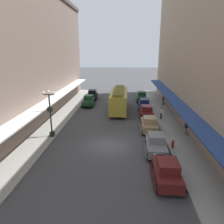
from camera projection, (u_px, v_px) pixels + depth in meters
The scene contains 17 objects.
ground_plane at pixel (108, 146), 21.44m from camera, with size 200.00×200.00×0.00m, color #424244.
sidewalk_left at pixel (37, 143), 21.88m from camera, with size 3.00×60.00×0.15m, color #99968E.
sidewalk_right at pixel (183, 147), 20.97m from camera, with size 3.00×60.00×0.15m, color #99968E.
parked_car_0 at pixel (142, 96), 39.62m from camera, with size 2.25×4.30×1.84m.
parked_car_1 at pixel (146, 111), 30.00m from camera, with size 2.17×4.27×1.84m.
parked_car_2 at pixel (156, 144), 19.58m from camera, with size 2.25×4.30×1.84m.
parked_car_3 at pixel (88, 101), 36.42m from camera, with size 2.17×4.27×1.84m.
parked_car_4 at pixel (144, 104), 34.04m from camera, with size 2.30×4.32×1.84m.
parked_car_5 at pixel (149, 124), 24.97m from camera, with size 2.20×4.28×1.84m.
parked_car_6 at pixel (167, 171), 15.23m from camera, with size 2.18×4.28×1.84m.
parked_car_7 at pixel (92, 95), 41.24m from camera, with size 2.24×4.29×1.84m.
streetcar at pixel (119, 99), 33.25m from camera, with size 2.64×9.63×3.46m.
lamp_post_with_clock at pixel (50, 112), 22.63m from camera, with size 1.42×0.44×5.16m.
fire_hydrant at pixel (173, 144), 20.48m from camera, with size 0.24×0.24×0.82m.
pedestrian_0 at pixel (186, 128), 23.54m from camera, with size 0.36×0.24×1.64m.
pedestrian_1 at pixel (164, 100), 36.63m from camera, with size 0.36×0.24×1.64m.
pedestrian_2 at pixel (161, 113), 29.03m from camera, with size 0.36×0.28×1.67m.
Camera 1 is at (1.61, -19.53, 9.36)m, focal length 33.75 mm.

